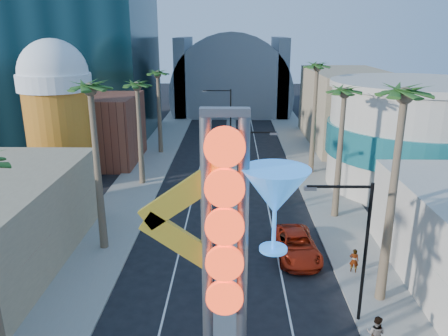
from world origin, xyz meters
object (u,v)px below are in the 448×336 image
Objects in this scene: neon_sign at (246,242)px; red_pickup at (296,245)px; pedestrian_a at (354,260)px; pedestrian_b at (376,334)px.

red_pickup is at bearing 72.04° from neon_sign.
neon_sign is 7.71× the size of pedestrian_a.
neon_sign is 13.90m from pedestrian_a.
pedestrian_b is at bearing 102.17° from pedestrian_a.
pedestrian_b is (2.53, -9.60, 0.27)m from red_pickup.
red_pickup is 3.16× the size of pedestrian_b.
neon_sign reaches higher than pedestrian_a.
pedestrian_a is at bearing -37.19° from red_pickup.
neon_sign is 6.58× the size of pedestrian_b.
neon_sign is at bearing 72.49° from pedestrian_a.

